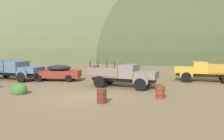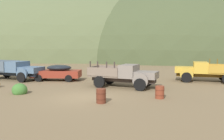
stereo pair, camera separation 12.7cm
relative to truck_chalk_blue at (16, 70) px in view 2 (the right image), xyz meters
name	(u,v)px [view 2 (the right image)]	position (x,y,z in m)	size (l,w,h in m)	color
ground_plane	(83,98)	(8.96, -6.63, -1.02)	(300.00, 300.00, 0.00)	brown
hill_center	(55,57)	(-17.57, 49.19, -1.02)	(117.01, 56.84, 42.99)	#56603D
hill_far_left	(169,58)	(18.59, 50.61, -1.02)	(75.68, 61.70, 39.92)	#424C2D
truck_chalk_blue	(16,70)	(0.00, 0.00, 0.00)	(6.80, 3.40, 1.91)	#262D39
car_rust_red	(55,72)	(3.96, 0.33, -0.20)	(5.15, 2.41, 1.57)	maroon
truck_primer_gray	(128,75)	(11.48, -2.34, -0.03)	(5.92, 3.33, 2.16)	#3D322D
truck_faded_yellow	(201,71)	(18.14, 2.06, -0.03)	(5.95, 2.88, 2.16)	brown
oil_drum_spare	(160,92)	(13.95, -6.03, -0.61)	(0.62, 0.62, 0.83)	brown
oil_drum_foreground	(101,96)	(10.45, -7.88, -0.59)	(0.62, 0.62, 0.87)	#5B2819
bush_lone_scrub	(59,75)	(3.33, 2.94, -0.77)	(1.26, 1.00, 0.96)	#4C8438
bush_front_left	(20,90)	(4.11, -6.21, -0.78)	(1.10, 1.05, 0.97)	#3D702D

